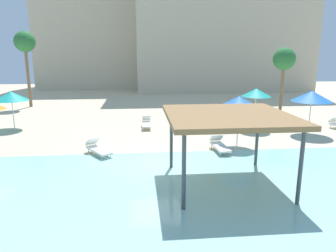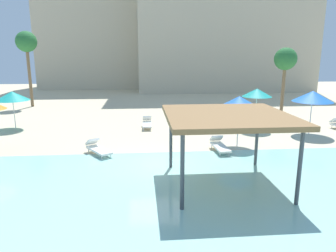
% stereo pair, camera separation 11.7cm
% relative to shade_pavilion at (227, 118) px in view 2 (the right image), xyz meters
% --- Properties ---
extents(ground_plane, '(80.00, 80.00, 0.00)m').
position_rel_shade_pavilion_xyz_m(ground_plane, '(-2.62, 2.60, -2.64)').
color(ground_plane, beige).
extents(lagoon_water, '(44.00, 13.50, 0.04)m').
position_rel_shade_pavilion_xyz_m(lagoon_water, '(-2.62, -2.65, -2.62)').
color(lagoon_water, '#99D1C6').
rests_on(lagoon_water, ground).
extents(shade_pavilion, '(4.58, 4.58, 2.80)m').
position_rel_shade_pavilion_xyz_m(shade_pavilion, '(0.00, 0.00, 0.00)').
color(shade_pavilion, '#42474C').
rests_on(shade_pavilion, ground).
extents(beach_umbrella_teal_0, '(2.21, 2.21, 2.52)m').
position_rel_shade_pavilion_xyz_m(beach_umbrella_teal_0, '(-11.77, 10.37, -0.43)').
color(beach_umbrella_teal_0, silver).
rests_on(beach_umbrella_teal_0, ground).
extents(beach_umbrella_teal_1, '(1.94, 1.94, 2.74)m').
position_rel_shade_pavilion_xyz_m(beach_umbrella_teal_1, '(4.39, 8.73, -0.17)').
color(beach_umbrella_teal_1, silver).
rests_on(beach_umbrella_teal_1, ground).
extents(beach_umbrella_blue_2, '(2.42, 2.42, 2.74)m').
position_rel_shade_pavilion_xyz_m(beach_umbrella_blue_2, '(7.34, 7.16, -0.24)').
color(beach_umbrella_blue_2, silver).
rests_on(beach_umbrella_blue_2, ground).
extents(beach_umbrella_blue_3, '(1.96, 1.96, 2.76)m').
position_rel_shade_pavilion_xyz_m(beach_umbrella_blue_3, '(2.05, 5.08, -0.16)').
color(beach_umbrella_blue_3, silver).
rests_on(beach_umbrella_blue_3, ground).
extents(lounge_chair_1, '(0.64, 1.91, 0.74)m').
position_rel_shade_pavilion_xyz_m(lounge_chair_1, '(-2.83, 9.81, -2.31)').
color(lounge_chair_1, white).
rests_on(lounge_chair_1, ground).
extents(lounge_chair_2, '(1.55, 1.91, 0.74)m').
position_rel_shade_pavilion_xyz_m(lounge_chair_2, '(-5.44, 4.15, -2.31)').
color(lounge_chair_2, white).
rests_on(lounge_chair_2, ground).
extents(lounge_chair_3, '(0.72, 1.93, 0.74)m').
position_rel_shade_pavilion_xyz_m(lounge_chair_3, '(0.82, 4.17, -2.31)').
color(lounge_chair_3, white).
rests_on(lounge_chair_3, ground).
extents(palm_tree_0, '(1.90, 1.90, 6.97)m').
position_rel_shade_pavilion_xyz_m(palm_tree_0, '(-13.62, 19.51, 3.19)').
color(palm_tree_0, brown).
rests_on(palm_tree_0, ground).
extents(palm_tree_1, '(1.90, 1.90, 5.47)m').
position_rel_shade_pavilion_xyz_m(palm_tree_1, '(9.07, 15.00, 1.77)').
color(palm_tree_1, brown).
rests_on(palm_tree_1, ground).
extents(hotel_block_0, '(18.21, 9.28, 18.47)m').
position_rel_shade_pavilion_xyz_m(hotel_block_0, '(-8.34, 37.78, 6.59)').
color(hotel_block_0, beige).
rests_on(hotel_block_0, ground).
extents(hotel_block_1, '(23.10, 11.35, 20.68)m').
position_rel_shade_pavilion_xyz_m(hotel_block_1, '(8.09, 33.34, 7.70)').
color(hotel_block_1, beige).
rests_on(hotel_block_1, ground).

